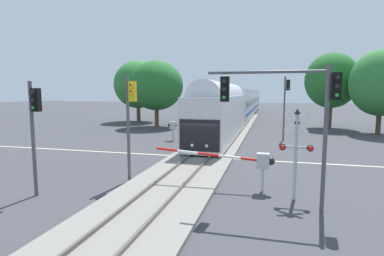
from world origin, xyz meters
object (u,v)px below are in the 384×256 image
Objects in this scene: oak_far_right at (332,81)px; maple_right_background at (381,83)px; crossing_gate_near at (249,160)px; crossing_gate_far at (180,126)px; traffic_signal_far_side at (286,98)px; traffic_signal_near_right at (291,101)px; pine_left_background at (138,85)px; crossing_signal_mast at (296,145)px; oak_behind_train at (156,86)px; commuter_train at (242,103)px; traffic_signal_near_left at (34,120)px; traffic_signal_median at (130,111)px.

maple_right_background is at bearing -47.93° from oak_far_right.
oak_far_right is (8.15, 27.52, 4.56)m from crossing_gate_near.
crossing_gate_far is 10.36m from traffic_signal_far_side.
traffic_signal_near_right is 0.60× the size of pine_left_background.
traffic_signal_far_side is (0.63, 17.95, -0.22)m from traffic_signal_near_right.
crossing_signal_mast is 0.45× the size of oak_behind_train.
oak_behind_train reaches higher than commuter_train.
crossing_signal_mast is 0.42× the size of pine_left_background.
commuter_train is at bearing 82.25° from traffic_signal_near_left.
traffic_signal_far_side is 0.64× the size of oak_far_right.
crossing_signal_mast is at bearing -55.39° from pine_left_background.
traffic_signal_near_right is 17.96m from traffic_signal_far_side.
commuter_train is 14.79m from oak_far_right.
crossing_signal_mast is at bearing -81.21° from commuter_train.
commuter_train reaches higher than crossing_gate_near.
crossing_gate_far is 0.68× the size of oak_behind_train.
traffic_signal_far_side is 12.27m from maple_right_background.
oak_far_right is at bearing 73.50° from crossing_gate_near.
traffic_signal_far_side is 0.70× the size of oak_behind_train.
crossing_signal_mast is at bearing -102.31° from oak_far_right.
maple_right_background is (18.24, 22.98, 1.91)m from traffic_signal_median.
traffic_signal_near_left is (-3.02, -3.09, -0.24)m from traffic_signal_median.
crossing_gate_near is at bearing -60.82° from crossing_gate_far.
crossing_gate_far is at bearing 96.02° from traffic_signal_median.
traffic_signal_median is 31.05m from oak_far_right.
oak_behind_train is at bearing 121.00° from traffic_signal_near_right.
crossing_gate_near is 0.95× the size of traffic_signal_far_side.
crossing_gate_far is at bearing -163.36° from traffic_signal_far_side.
maple_right_background is (10.03, 6.90, 1.52)m from traffic_signal_far_side.
commuter_train is 11.09× the size of crossing_gate_far.
crossing_gate_far is at bearing -137.20° from oak_far_right.
commuter_train is at bearing 51.79° from oak_behind_train.
oak_far_right is (14.11, 27.56, 2.36)m from traffic_signal_median.
traffic_signal_near_right reaches higher than traffic_signal_median.
commuter_train is 20.66m from traffic_signal_far_side.
pine_left_background is at bearing 122.67° from crossing_gate_near.
oak_far_right is at bearing -4.13° from pine_left_background.
commuter_train reaches higher than crossing_gate_far.
maple_right_background is 6.19m from oak_far_right.
oak_behind_train is (-15.50, 24.05, 3.01)m from crossing_signal_mast.
crossing_gate_near is 0.98× the size of crossing_gate_far.
crossing_gate_far is at bearing -153.54° from maple_right_background.
oak_far_right is at bearing 132.07° from maple_right_background.
maple_right_background is at bearing 66.50° from crossing_signal_mast.
traffic_signal_near_left is at bearing -73.07° from pine_left_background.
oak_behind_train is (-15.14, 25.20, 1.15)m from traffic_signal_near_right.
traffic_signal_near_right is 10.70m from traffic_signal_near_left.
maple_right_background is (12.28, 22.94, 4.11)m from crossing_gate_near.
traffic_signal_near_right is at bearing -49.83° from crossing_gate_near.
traffic_signal_far_side is 13.06m from oak_far_right.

